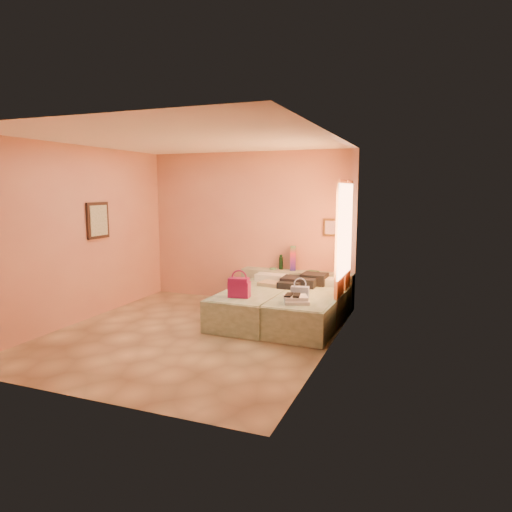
% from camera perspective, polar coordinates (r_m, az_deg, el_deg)
% --- Properties ---
extents(ground, '(4.50, 4.50, 0.00)m').
position_cam_1_polar(ground, '(6.89, -7.93, -9.62)').
color(ground, tan).
rests_on(ground, ground).
extents(room_walls, '(4.02, 4.51, 2.81)m').
position_cam_1_polar(room_walls, '(6.97, -4.47, 5.64)').
color(room_walls, tan).
rests_on(room_walls, ground).
extents(headboard_ledge, '(2.05, 0.30, 0.65)m').
position_cam_1_polar(headboard_ledge, '(8.32, 5.06, -4.09)').
color(headboard_ledge, '#ADB795').
rests_on(headboard_ledge, ground).
extents(bed_left, '(0.95, 2.02, 0.50)m').
position_cam_1_polar(bed_left, '(7.48, 0.02, -6.07)').
color(bed_left, '#B3C7A0').
rests_on(bed_left, ground).
extents(bed_right, '(0.95, 2.02, 0.50)m').
position_cam_1_polar(bed_right, '(7.22, 6.74, -6.68)').
color(bed_right, '#B3C7A0').
rests_on(bed_right, ground).
extents(water_bottle, '(0.08, 0.08, 0.26)m').
position_cam_1_polar(water_bottle, '(8.39, 3.14, -0.80)').
color(water_bottle, '#12311A').
rests_on(water_bottle, headboard_ledge).
extents(rainbow_box, '(0.12, 0.12, 0.45)m').
position_cam_1_polar(rainbow_box, '(8.27, 4.66, -0.29)').
color(rainbow_box, '#97124D').
rests_on(rainbow_box, headboard_ledge).
extents(small_dish, '(0.14, 0.14, 0.03)m').
position_cam_1_polar(small_dish, '(8.39, 2.12, -1.60)').
color(small_dish, '#539864').
rests_on(small_dish, headboard_ledge).
extents(green_book, '(0.22, 0.20, 0.03)m').
position_cam_1_polar(green_book, '(8.15, 7.12, -1.95)').
color(green_book, '#2A4F30').
rests_on(green_book, headboard_ledge).
extents(flower_vase, '(0.26, 0.26, 0.25)m').
position_cam_1_polar(flower_vase, '(7.98, 10.55, -1.44)').
color(flower_vase, white).
rests_on(flower_vase, headboard_ledge).
extents(magenta_handbag, '(0.34, 0.22, 0.30)m').
position_cam_1_polar(magenta_handbag, '(6.89, -2.11, -3.95)').
color(magenta_handbag, '#97124D').
rests_on(magenta_handbag, bed_left).
extents(khaki_garment, '(0.42, 0.36, 0.06)m').
position_cam_1_polar(khaki_garment, '(7.72, 1.86, -3.48)').
color(khaki_garment, tan).
rests_on(khaki_garment, bed_left).
extents(clothes_pile, '(0.63, 0.63, 0.19)m').
position_cam_1_polar(clothes_pile, '(7.70, 5.82, -3.08)').
color(clothes_pile, black).
rests_on(clothes_pile, bed_right).
extents(blue_handbag, '(0.28, 0.15, 0.17)m').
position_cam_1_polar(blue_handbag, '(6.88, 5.51, -4.53)').
color(blue_handbag, '#384987').
rests_on(blue_handbag, bed_right).
extents(towel_stack, '(0.43, 0.40, 0.10)m').
position_cam_1_polar(towel_stack, '(6.57, 5.09, -5.47)').
color(towel_stack, silver).
rests_on(towel_stack, bed_right).
extents(sandal_pair, '(0.20, 0.26, 0.03)m').
position_cam_1_polar(sandal_pair, '(6.57, 4.59, -4.90)').
color(sandal_pair, black).
rests_on(sandal_pair, towel_stack).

